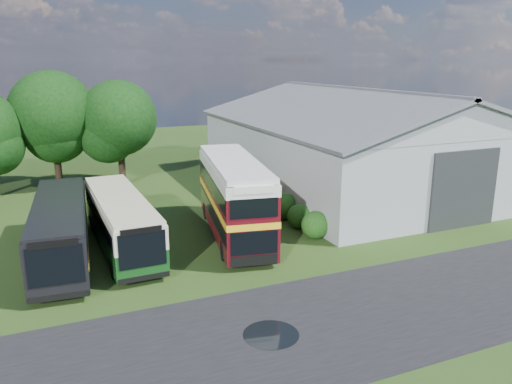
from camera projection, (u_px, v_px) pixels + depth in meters
name	position (u px, v px, depth m)	size (l,w,h in m)	color
ground	(273.00, 296.00, 22.59)	(120.00, 120.00, 0.00)	#233B13
asphalt_road	(368.00, 313.00, 21.07)	(60.00, 8.00, 0.02)	black
puddle	(271.00, 335.00, 19.35)	(2.20, 2.20, 0.01)	black
storage_shed	(355.00, 137.00, 41.44)	(18.80, 24.80, 8.15)	gray
tree_mid	(53.00, 113.00, 39.99)	(6.80, 6.80, 9.60)	black
tree_right_a	(119.00, 118.00, 41.13)	(6.26, 6.26, 8.83)	black
shrub_front	(315.00, 237.00, 30.05)	(1.70, 1.70, 1.70)	#194714
shrub_mid	(299.00, 227.00, 31.83)	(1.60, 1.60, 1.60)	#194714
shrub_back	(285.00, 218.00, 33.61)	(1.80, 1.80, 1.80)	#194714
bus_green_single	(121.00, 221.00, 27.90)	(2.87, 11.15, 3.06)	black
bus_maroon_double	(234.00, 198.00, 29.72)	(4.73, 11.31, 4.73)	black
bus_dark_single	(61.00, 229.00, 26.35)	(3.50, 11.64, 3.16)	black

